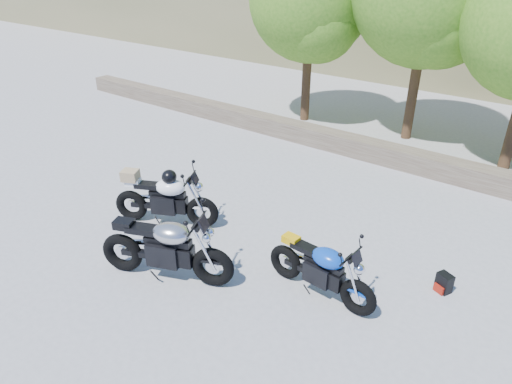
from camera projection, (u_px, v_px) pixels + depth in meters
ground at (216, 243)px, 8.70m from camera, size 90.00×90.00×0.00m
stone_wall at (350, 145)px, 12.45m from camera, size 22.00×0.55×0.50m
tree_decid_left at (312, 1)px, 13.29m from camera, size 3.67×3.67×5.62m
silver_bike at (166, 249)px, 7.53m from camera, size 2.25×1.12×1.19m
white_bike at (165, 198)px, 9.07m from camera, size 2.02×1.12×1.20m
blue_bike at (321, 270)px, 7.18m from camera, size 1.99×0.63×1.00m
backpack at (444, 283)px, 7.41m from camera, size 0.29×0.28×0.33m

